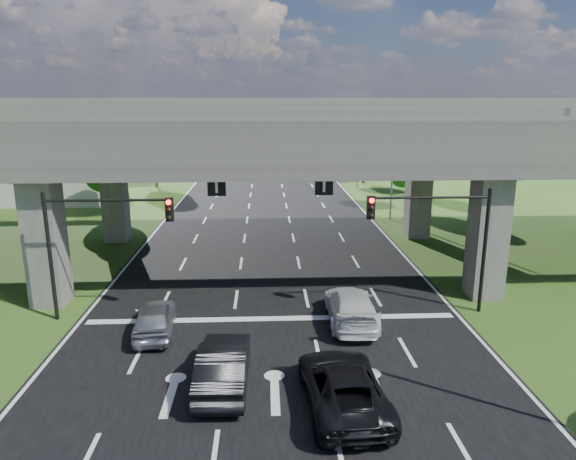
{
  "coord_description": "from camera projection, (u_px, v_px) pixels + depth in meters",
  "views": [
    {
      "loc": [
        -0.28,
        -18.63,
        9.86
      ],
      "look_at": [
        0.9,
        6.82,
        3.44
      ],
      "focal_mm": 32.0,
      "sensor_mm": 36.0,
      "label": 1
    }
  ],
  "objects": [
    {
      "name": "tree_right_far",
      "position": [
        365.0,
        144.0,
        62.45
      ],
      "size": [
        4.5,
        4.5,
        7.8
      ],
      "color": "black",
      "rests_on": "ground"
    },
    {
      "name": "car_silver",
      "position": [
        155.0,
        318.0,
        22.21
      ],
      "size": [
        2.12,
        4.33,
        1.42
      ],
      "primitive_type": "imported",
      "rotation": [
        0.0,
        0.0,
        3.25
      ],
      "color": "#A8AAB0",
      "rests_on": "road"
    },
    {
      "name": "ground",
      "position": [
        273.0,
        355.0,
        20.47
      ],
      "size": [
        160.0,
        160.0,
        0.0
      ],
      "primitive_type": "plane",
      "color": "#2D4A18",
      "rests_on": "ground"
    },
    {
      "name": "streetlight_far",
      "position": [
        389.0,
        151.0,
        42.74
      ],
      "size": [
        3.38,
        0.25,
        10.0
      ],
      "color": "gray",
      "rests_on": "ground"
    },
    {
      "name": "tree_left_mid",
      "position": [
        99.0,
        159.0,
        51.63
      ],
      "size": [
        3.91,
        3.9,
        6.76
      ],
      "color": "black",
      "rests_on": "ground"
    },
    {
      "name": "car_white",
      "position": [
        351.0,
        306.0,
        23.34
      ],
      "size": [
        2.31,
        5.3,
        1.52
      ],
      "primitive_type": "imported",
      "rotation": [
        0.0,
        0.0,
        3.11
      ],
      "color": "silver",
      "rests_on": "road"
    },
    {
      "name": "overpass",
      "position": [
        269.0,
        135.0,
        30.16
      ],
      "size": [
        80.0,
        15.0,
        10.0
      ],
      "color": "#363431",
      "rests_on": "ground"
    },
    {
      "name": "streetlight_beyond",
      "position": [
        355.0,
        137.0,
        58.24
      ],
      "size": [
        3.38,
        0.25,
        10.0
      ],
      "color": "gray",
      "rests_on": "ground"
    },
    {
      "name": "road",
      "position": [
        270.0,
        273.0,
        30.15
      ],
      "size": [
        18.0,
        120.0,
        0.03
      ],
      "primitive_type": "cube",
      "color": "black",
      "rests_on": "ground"
    },
    {
      "name": "car_dark",
      "position": [
        223.0,
        365.0,
        18.1
      ],
      "size": [
        1.74,
        4.86,
        1.59
      ],
      "primitive_type": "imported",
      "rotation": [
        0.0,
        0.0,
        3.13
      ],
      "color": "black",
      "rests_on": "road"
    },
    {
      "name": "signal_left",
      "position": [
        96.0,
        232.0,
        22.92
      ],
      "size": [
        5.76,
        0.54,
        6.0
      ],
      "color": "black",
      "rests_on": "ground"
    },
    {
      "name": "warehouse",
      "position": [
        14.0,
        180.0,
        52.72
      ],
      "size": [
        20.0,
        10.0,
        4.0
      ],
      "primitive_type": "cube",
      "color": "#9E9E99",
      "rests_on": "ground"
    },
    {
      "name": "signal_right",
      "position": [
        441.0,
        228.0,
        23.61
      ],
      "size": [
        5.76,
        0.54,
        6.0
      ],
      "color": "black",
      "rests_on": "ground"
    },
    {
      "name": "tree_right_mid",
      "position": [
        416.0,
        156.0,
        55.04
      ],
      "size": [
        3.91,
        3.9,
        6.76
      ],
      "color": "black",
      "rests_on": "ground"
    },
    {
      "name": "tree_left_far",
      "position": [
        155.0,
        143.0,
        59.32
      ],
      "size": [
        4.8,
        4.8,
        8.32
      ],
      "color": "black",
      "rests_on": "ground"
    },
    {
      "name": "tree_right_near",
      "position": [
        409.0,
        161.0,
        47.08
      ],
      "size": [
        4.2,
        4.2,
        7.28
      ],
      "color": "black",
      "rests_on": "ground"
    },
    {
      "name": "car_trailing",
      "position": [
        343.0,
        386.0,
        16.86
      ],
      "size": [
        2.79,
        5.51,
        1.49
      ],
      "primitive_type": "imported",
      "rotation": [
        0.0,
        0.0,
        3.2
      ],
      "color": "black",
      "rests_on": "road"
    },
    {
      "name": "tree_left_near",
      "position": [
        104.0,
        162.0,
        43.85
      ],
      "size": [
        4.5,
        4.5,
        7.8
      ],
      "color": "black",
      "rests_on": "ground"
    }
  ]
}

